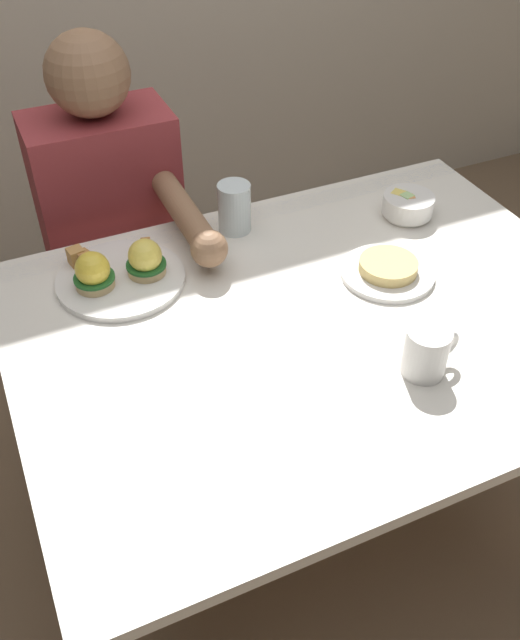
# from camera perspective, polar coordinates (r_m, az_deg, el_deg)

# --- Properties ---
(ground_plane) EXTENTS (6.00, 6.00, 0.00)m
(ground_plane) POSITION_cam_1_polar(r_m,az_deg,el_deg) (1.94, 3.70, -16.63)
(ground_plane) COLOR #7F664C
(dining_table) EXTENTS (1.20, 0.90, 0.74)m
(dining_table) POSITION_cam_1_polar(r_m,az_deg,el_deg) (1.44, 4.76, -2.99)
(dining_table) COLOR white
(dining_table) RESTS_ON ground_plane
(eggs_benedict_plate) EXTENTS (0.27, 0.27, 0.09)m
(eggs_benedict_plate) POSITION_cam_1_polar(r_m,az_deg,el_deg) (1.47, -11.52, 3.92)
(eggs_benedict_plate) COLOR white
(eggs_benedict_plate) RESTS_ON dining_table
(fruit_bowl) EXTENTS (0.12, 0.12, 0.06)m
(fruit_bowl) POSITION_cam_1_polar(r_m,az_deg,el_deg) (1.69, 12.03, 9.25)
(fruit_bowl) COLOR white
(fruit_bowl) RESTS_ON dining_table
(coffee_mug) EXTENTS (0.11, 0.08, 0.09)m
(coffee_mug) POSITION_cam_1_polar(r_m,az_deg,el_deg) (1.26, 13.61, -2.43)
(coffee_mug) COLOR white
(coffee_mug) RESTS_ON dining_table
(water_glass_near) EXTENTS (0.08, 0.08, 0.12)m
(water_glass_near) POSITION_cam_1_polar(r_m,az_deg,el_deg) (1.59, -2.12, 8.99)
(water_glass_near) COLOR silver
(water_glass_near) RESTS_ON dining_table
(side_plate) EXTENTS (0.20, 0.20, 0.04)m
(side_plate) POSITION_cam_1_polar(r_m,az_deg,el_deg) (1.49, 10.48, 4.09)
(side_plate) COLOR white
(side_plate) RESTS_ON dining_table
(diner_person) EXTENTS (0.34, 0.54, 1.14)m
(diner_person) POSITION_cam_1_polar(r_m,az_deg,el_deg) (1.81, -11.71, 7.18)
(diner_person) COLOR #33333D
(diner_person) RESTS_ON ground_plane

